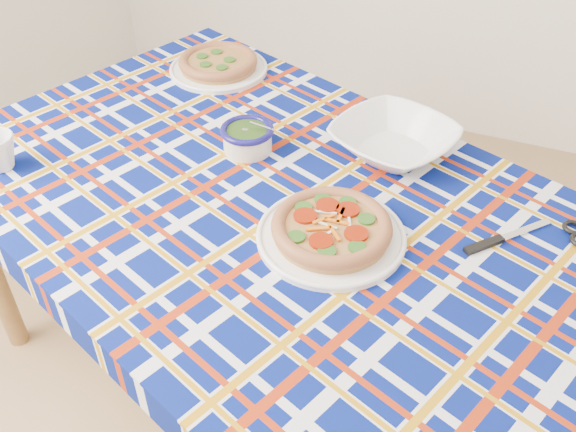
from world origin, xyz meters
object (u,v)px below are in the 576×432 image
at_px(main_focaccia_plate, 332,228).
at_px(pesto_bowl, 247,136).
at_px(dining_table, 269,221).
at_px(serving_bowl, 394,140).

height_order(main_focaccia_plate, pesto_bowl, pesto_bowl).
xyz_separation_m(main_focaccia_plate, pesto_bowl, (-0.29, 0.22, 0.01)).
xyz_separation_m(dining_table, serving_bowl, (0.20, 0.26, 0.11)).
bearing_deg(dining_table, main_focaccia_plate, -3.20).
height_order(dining_table, serving_bowl, serving_bowl).
bearing_deg(pesto_bowl, serving_bowl, 20.41).
bearing_deg(serving_bowl, dining_table, -127.80).
relative_size(dining_table, serving_bowl, 6.40).
xyz_separation_m(main_focaccia_plate, serving_bowl, (0.03, 0.34, 0.00)).
height_order(main_focaccia_plate, serving_bowl, serving_bowl).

